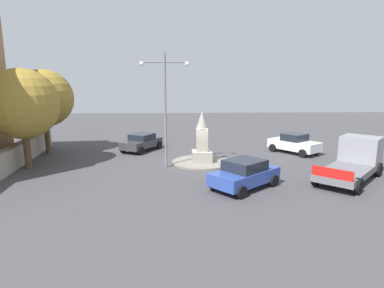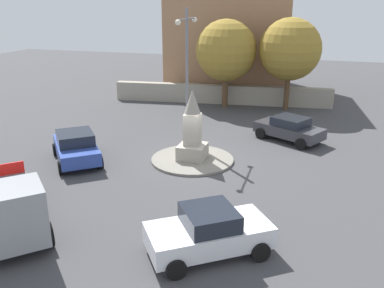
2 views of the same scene
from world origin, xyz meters
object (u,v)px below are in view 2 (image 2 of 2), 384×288
Objects in this scene: monument at (192,132)px; streetlamp at (187,65)px; truck_grey_passing at (8,210)px; tree_mid_cluster at (290,49)px; car_blue_parked_right at (76,147)px; tree_near_wall at (226,51)px; car_white_approaching at (209,232)px; corner_building at (230,30)px; car_dark_grey_near_island at (289,128)px.

streetlamp is (2.48, 1.05, 2.90)m from monument.
truck_grey_passing is (-8.75, 3.87, -0.46)m from monument.
streetlamp is at bearing 153.69° from tree_mid_cluster.
car_blue_parked_right is 0.65× the size of tree_near_wall.
truck_grey_passing reaches higher than car_white_approaching.
corner_building is at bearing 9.64° from tree_near_wall.
streetlamp is 0.72× the size of corner_building.
car_dark_grey_near_island is at bearing -7.34° from car_white_approaching.
corner_building is (20.16, -3.51, 4.34)m from car_blue_parked_right.
tree_near_wall is (9.00, -0.18, -0.23)m from streetlamp.
corner_building reaches higher than streetlamp.
tree_near_wall reaches higher than car_dark_grey_near_island.
car_dark_grey_near_island is 8.21m from tree_mid_cluster.
corner_building is at bearing 6.32° from monument.
car_blue_parked_right is 16.93m from tree_mid_cluster.
corner_building is at bearing 10.62° from car_white_approaching.
streetlamp is 12.05m from truck_grey_passing.
streetlamp reaches higher than car_dark_grey_near_island.
car_dark_grey_near_island is at bearing -142.20° from tree_near_wall.
streetlamp is 7.19m from car_blue_parked_right.
truck_grey_passing is 20.68m from tree_near_wall.
tree_near_wall is at bearing -170.36° from corner_building.
corner_building reaches higher than car_dark_grey_near_island.
monument is 0.85× the size of car_blue_parked_right.
car_blue_parked_right is at bearing 13.55° from truck_grey_passing.
car_white_approaching is 0.66× the size of tree_near_wall.
car_dark_grey_near_island is 0.75× the size of truck_grey_passing.
car_blue_parked_right is at bearing 160.58° from tree_near_wall.
car_white_approaching is (-7.66, -2.84, -0.75)m from monument.
tree_near_wall is at bearing -1.17° from streetlamp.
tree_near_wall is (11.47, 0.86, 2.66)m from monument.
streetlamp is 1.73× the size of car_white_approaching.
corner_building is at bearing 41.62° from tree_mid_cluster.
streetlamp is at bearing -176.44° from corner_building.
monument reaches higher than car_white_approaching.
corner_building is (27.12, -1.83, 4.06)m from truck_grey_passing.
truck_grey_passing is (-11.22, 2.82, -3.36)m from streetlamp.
car_white_approaching reaches higher than car_dark_grey_near_island.
truck_grey_passing is 22.28m from tree_mid_cluster.
car_blue_parked_right is (-1.79, 5.54, -0.74)m from monument.
corner_building is (26.03, 4.88, 4.34)m from car_white_approaching.
car_blue_parked_right is 10.24m from car_white_approaching.
car_dark_grey_near_island is 15.79m from corner_building.
corner_building is (13.72, 6.47, 4.40)m from car_dark_grey_near_island.
streetlamp is at bearing 178.83° from tree_near_wall.
car_dark_grey_near_island is at bearing -43.61° from monument.
tree_mid_cluster is at bearing -33.72° from car_blue_parked_right.
monument is at bearing 163.06° from tree_mid_cluster.
car_white_approaching is at bearing 177.66° from tree_mid_cluster.
truck_grey_passing is at bearing 171.56° from tree_near_wall.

